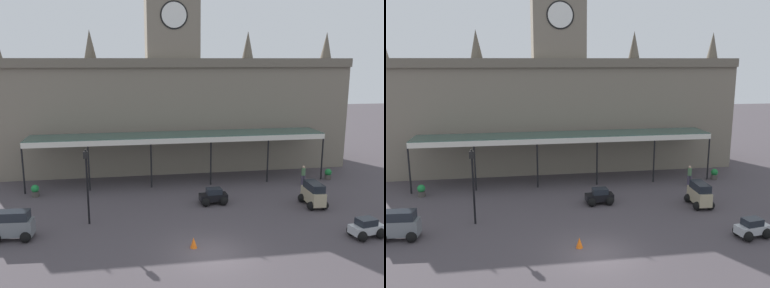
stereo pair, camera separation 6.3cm
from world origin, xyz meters
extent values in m
plane|color=#484146|center=(0.00, 0.00, 0.00)|extent=(140.00, 140.00, 0.00)
cube|color=slate|center=(0.00, 19.26, 5.32)|extent=(33.63, 6.27, 10.64)
cube|color=#685F52|center=(0.00, 15.98, 10.24)|extent=(33.63, 0.30, 0.80)
cube|color=slate|center=(0.00, 19.26, 13.64)|extent=(4.80, 4.80, 6.01)
cylinder|color=white|center=(0.00, 16.80, 14.36)|extent=(2.20, 0.12, 2.20)
cylinder|color=black|center=(0.00, 16.84, 14.36)|extent=(2.46, 0.06, 2.46)
cone|color=#5B5448|center=(-7.57, 19.26, 11.94)|extent=(1.10, 1.10, 2.60)
cone|color=#5B5448|center=(7.57, 19.26, 11.94)|extent=(1.10, 1.10, 2.60)
cone|color=#5B5448|center=(15.81, 19.26, 11.94)|extent=(1.10, 1.10, 2.60)
cube|color=#38564C|center=(0.00, 13.93, 4.15)|extent=(25.25, 3.20, 0.16)
cube|color=silver|center=(0.00, 12.33, 3.95)|extent=(25.25, 0.12, 0.44)
cylinder|color=black|center=(-12.63, 12.48, 2.03)|extent=(0.14, 0.14, 4.07)
cylinder|color=black|center=(-7.58, 12.48, 2.03)|extent=(0.14, 0.14, 4.07)
cylinder|color=black|center=(-2.53, 12.48, 2.03)|extent=(0.14, 0.14, 4.07)
cylinder|color=black|center=(2.53, 12.48, 2.03)|extent=(0.14, 0.14, 4.07)
cylinder|color=black|center=(7.58, 12.48, 2.03)|extent=(0.14, 0.14, 4.07)
cylinder|color=black|center=(12.63, 12.48, 2.03)|extent=(0.14, 0.14, 4.07)
cube|color=black|center=(1.75, 7.82, 0.52)|extent=(2.08, 0.96, 0.50)
cube|color=#1E232B|center=(1.80, 7.82, 0.98)|extent=(1.13, 0.84, 0.42)
sphere|color=black|center=(1.09, 7.35, 0.32)|extent=(0.64, 0.64, 0.64)
sphere|color=black|center=(1.05, 8.23, 0.32)|extent=(0.64, 0.64, 0.64)
sphere|color=black|center=(2.44, 7.41, 0.32)|extent=(0.64, 0.64, 0.64)
sphere|color=black|center=(2.40, 8.29, 0.32)|extent=(0.64, 0.64, 0.64)
cube|color=#B2B5BA|center=(9.65, 0.72, 0.52)|extent=(2.16, 1.19, 0.50)
cube|color=#1E232B|center=(9.60, 0.72, 0.98)|extent=(1.21, 0.96, 0.42)
sphere|color=black|center=(10.25, 1.26, 0.32)|extent=(0.64, 0.64, 0.64)
sphere|color=black|center=(10.38, 0.39, 0.32)|extent=(0.64, 0.64, 0.64)
sphere|color=black|center=(8.91, 1.05, 0.32)|extent=(0.64, 0.64, 0.64)
sphere|color=black|center=(9.05, 0.18, 0.32)|extent=(0.64, 0.64, 0.64)
cube|color=slate|center=(-11.30, 3.77, 0.74)|extent=(2.46, 1.11, 0.95)
cube|color=#1E232B|center=(-11.25, 3.77, 1.50)|extent=(1.96, 1.03, 0.55)
sphere|color=black|center=(-12.12, 4.30, 0.32)|extent=(0.64, 0.64, 0.64)
sphere|color=black|center=(-10.49, 3.24, 0.32)|extent=(0.64, 0.64, 0.64)
sphere|color=black|center=(-10.42, 4.19, 0.32)|extent=(0.64, 0.64, 0.64)
cube|color=tan|center=(8.87, 6.24, 0.74)|extent=(1.03, 2.43, 0.95)
cube|color=#1E232B|center=(8.87, 6.19, 1.50)|extent=(0.96, 1.93, 0.55)
sphere|color=black|center=(8.43, 7.11, 0.32)|extent=(0.64, 0.64, 0.64)
sphere|color=black|center=(9.38, 7.07, 0.32)|extent=(0.64, 0.64, 0.64)
sphere|color=black|center=(8.37, 5.41, 0.32)|extent=(0.64, 0.64, 0.64)
sphere|color=black|center=(9.32, 5.38, 0.32)|extent=(0.64, 0.64, 0.64)
cylinder|color=#3F384C|center=(10.24, 11.18, 0.41)|extent=(0.17, 0.17, 0.82)
cylinder|color=#3F384C|center=(10.45, 11.23, 0.41)|extent=(0.17, 0.17, 0.82)
cylinder|color=#4C724C|center=(10.35, 11.21, 1.13)|extent=(0.34, 0.34, 0.62)
sphere|color=tan|center=(10.35, 11.21, 1.55)|extent=(0.23, 0.23, 0.23)
cylinder|color=black|center=(-7.04, 5.47, 2.20)|extent=(0.13, 0.13, 4.41)
cube|color=black|center=(-7.04, 5.47, 4.63)|extent=(0.30, 0.30, 0.44)
sphere|color=black|center=(-7.04, 5.47, 4.91)|extent=(0.14, 0.14, 0.14)
cone|color=orange|center=(-0.87, 0.97, 0.31)|extent=(0.40, 0.40, 0.62)
cylinder|color=#47423D|center=(-11.65, 11.59, 0.21)|extent=(0.56, 0.56, 0.42)
sphere|color=#1F823C|center=(-11.65, 11.59, 0.66)|extent=(0.60, 0.60, 0.60)
cylinder|color=#47423D|center=(13.22, 12.31, 0.21)|extent=(0.56, 0.56, 0.42)
sphere|color=#1F7A37|center=(13.22, 12.31, 0.66)|extent=(0.60, 0.60, 0.60)
camera|label=1|loc=(-4.39, -20.03, 10.50)|focal=37.76mm
camera|label=2|loc=(-4.32, -20.04, 10.50)|focal=37.76mm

